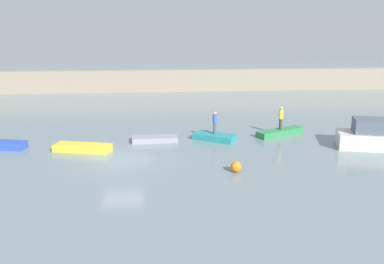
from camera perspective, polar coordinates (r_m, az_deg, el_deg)
ground_plane at (r=25.80m, az=-9.60°, el=-3.88°), size 120.00×120.00×0.00m
embankment_wall at (r=50.87m, az=-7.39°, el=6.93°), size 80.00×1.20×2.61m
motorboat at (r=30.40m, az=24.62°, el=-0.75°), size 6.50×3.68×2.01m
rowboat_blue at (r=30.53m, az=-24.39°, el=-1.61°), size 3.17×1.74×0.48m
rowboat_yellow at (r=28.22m, az=-14.72°, el=-2.08°), size 3.87×2.12×0.43m
rowboat_grey at (r=29.54m, az=-5.10°, el=-0.95°), size 3.23×1.36×0.37m
rowboat_teal at (r=29.84m, az=3.11°, el=-0.68°), size 3.21×2.67×0.43m
rowboat_green at (r=31.71m, az=11.93°, el=-0.03°), size 3.93×2.63×0.45m
person_blue_shirt at (r=29.56m, az=3.14°, el=1.41°), size 0.32×0.32×1.63m
person_yellow_shirt at (r=31.43m, az=12.05°, el=2.06°), size 0.32×0.32×1.72m
mooring_buoy at (r=23.60m, az=6.04°, el=-4.73°), size 0.63×0.63×0.63m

